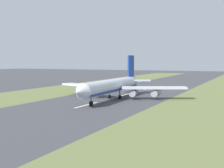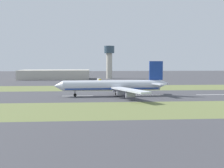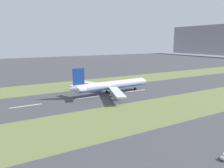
% 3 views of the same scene
% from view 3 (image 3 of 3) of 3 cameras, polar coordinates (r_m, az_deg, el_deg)
% --- Properties ---
extents(ground_plane, '(800.00, 800.00, 0.00)m').
position_cam_3_polar(ground_plane, '(160.66, 1.67, -2.42)').
color(ground_plane, '#424247').
extents(grass_median_west, '(40.00, 600.00, 0.01)m').
position_cam_3_polar(grass_median_west, '(199.50, -5.11, 0.22)').
color(grass_median_west, olive).
rests_on(grass_median_west, ground).
extents(grass_median_east, '(40.00, 600.00, 0.01)m').
position_cam_3_polar(grass_median_east, '(125.99, 12.52, -6.52)').
color(grass_median_east, olive).
rests_on(grass_median_east, ground).
extents(centreline_dash_near, '(1.20, 18.00, 0.01)m').
position_cam_3_polar(centreline_dash_near, '(139.30, -21.59, -5.34)').
color(centreline_dash_near, silver).
rests_on(centreline_dash_near, ground).
extents(centreline_dash_mid, '(1.20, 18.00, 0.01)m').
position_cam_3_polar(centreline_dash_mid, '(149.73, -6.29, -3.49)').
color(centreline_dash_mid, silver).
rests_on(centreline_dash_mid, ground).
extents(centreline_dash_far, '(1.20, 18.00, 0.01)m').
position_cam_3_polar(centreline_dash_far, '(169.21, 6.21, -1.78)').
color(centreline_dash_far, silver).
rests_on(centreline_dash_far, ground).
extents(airplane_main_jet, '(64.09, 67.16, 20.20)m').
position_cam_3_polar(airplane_main_jet, '(157.83, -0.59, -0.42)').
color(airplane_main_jet, silver).
rests_on(airplane_main_jet, ground).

